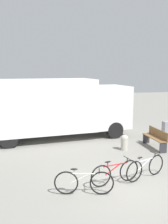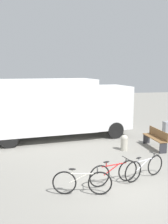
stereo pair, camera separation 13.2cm
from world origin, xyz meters
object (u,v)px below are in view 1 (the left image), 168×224
Objects in this scene: delivery_truck at (55,106)px; bicycle_middle at (115,173)px; bollard_near_bench at (124,142)px; park_bench at (156,137)px; bicycle_far at (145,167)px; utility_box at (168,128)px; bicycle_near at (84,182)px.

delivery_truck is 4.65× the size of bicycle_middle.
bicycle_middle is at bearing -116.23° from bollard_near_bench.
park_bench is 3.60m from bicycle_far.
delivery_truck is at bearing 91.76° from bicycle_far.
bollard_near_bench is (-1.57, -0.00, -0.12)m from park_bench.
park_bench is 2.07× the size of utility_box.
park_bench is 0.97× the size of bicycle_middle.
delivery_truck reaches higher than utility_box.
bicycle_far reaches higher than utility_box.
bicycle_far reaches higher than bollard_near_bench.
delivery_truck is 6.39m from bicycle_far.
bicycle_near and bicycle_far have the same top height.
bicycle_middle is at bearing -83.54° from delivery_truck.
delivery_truck is 6.40m from utility_box.
bicycle_near reaches higher than utility_box.
bollard_near_bench is (1.56, 3.17, 0.01)m from bicycle_middle.
park_bench reaches higher than bollard_near_bench.
bicycle_near is 1.04× the size of bicycle_far.
bicycle_near is at bearing -94.47° from delivery_truck.
utility_box is (3.76, 4.86, 0.02)m from bicycle_far.
utility_box is at bearing -44.72° from park_bench.
utility_box is (6.04, 5.50, 0.02)m from bicycle_near.
delivery_truck reaches higher than bollard_near_bench.
park_bench is at bearing 33.16° from bicycle_middle.
bollard_near_bench is at bearing 51.54° from bicycle_middle.
bicycle_near is 8.17m from utility_box.
bicycle_middle is 1.04× the size of bicycle_far.
bicycle_near is 2.40× the size of bollard_near_bench.
bicycle_middle reaches higher than bollard_near_bench.
park_bench is 2.33× the size of bollard_near_bench.
bicycle_middle and bicycle_far have the same top height.
delivery_truck is at bearing 171.80° from utility_box.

